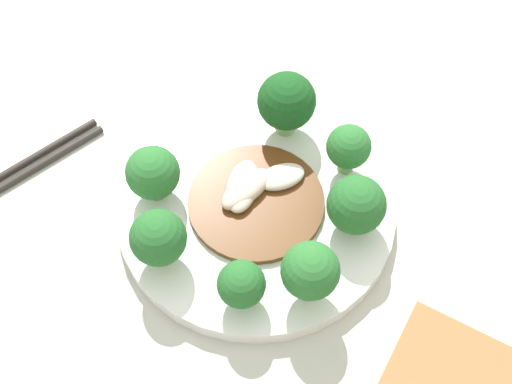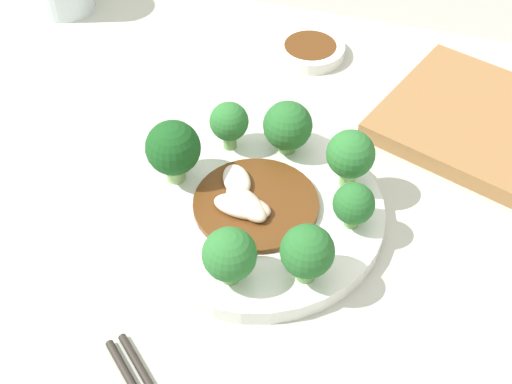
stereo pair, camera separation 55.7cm
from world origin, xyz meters
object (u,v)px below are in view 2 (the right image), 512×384
(broccoli_southwest, at_px, (351,155))
(broccoli_north, at_px, (230,255))
(broccoli_southeast, at_px, (229,122))
(broccoli_west, at_px, (354,204))
(sauce_dish, at_px, (310,50))
(plate, at_px, (256,212))
(broccoli_south, at_px, (288,126))
(stirfry_center, at_px, (251,202))
(cutting_board, at_px, (505,132))
(broccoli_east, at_px, (173,149))
(broccoli_northwest, at_px, (307,252))

(broccoli_southwest, distance_m, broccoli_north, 0.17)
(broccoli_southeast, relative_size, broccoli_southwest, 0.85)
(broccoli_southwest, distance_m, broccoli_west, 0.06)
(broccoli_southwest, relative_size, sauce_dish, 0.74)
(broccoli_west, relative_size, sauce_dish, 0.55)
(broccoli_southwest, relative_size, broccoli_west, 1.33)
(plate, relative_size, broccoli_southwest, 3.94)
(broccoli_south, distance_m, stirfry_center, 0.10)
(broccoli_southwest, xyz_separation_m, cutting_board, (-0.15, -0.14, -0.05))
(broccoli_southeast, xyz_separation_m, cutting_board, (-0.28, -0.12, -0.04))
(broccoli_east, height_order, broccoli_west, broccoli_east)
(broccoli_south, distance_m, broccoli_southeast, 0.06)
(plate, distance_m, sauce_dish, 0.29)
(broccoli_east, height_order, broccoli_southeast, broccoli_east)
(broccoli_west, relative_size, stirfry_center, 0.39)
(stirfry_center, distance_m, cutting_board, 0.31)
(broccoli_north, height_order, broccoli_west, broccoli_north)
(plate, xyz_separation_m, stirfry_center, (0.01, 0.00, 0.02))
(broccoli_north, relative_size, stirfry_center, 0.47)
(broccoli_west, bearing_deg, cutting_board, -125.06)
(broccoli_southwest, height_order, broccoli_west, broccoli_southwest)
(broccoli_south, distance_m, sauce_dish, 0.21)
(broccoli_northwest, bearing_deg, plate, -45.91)
(broccoli_south, distance_m, broccoli_west, 0.12)
(broccoli_southwest, distance_m, sauce_dish, 0.26)
(plate, bearing_deg, broccoli_south, -94.58)
(broccoli_southwest, height_order, broccoli_north, broccoli_southwest)
(broccoli_northwest, relative_size, cutting_board, 0.19)
(stirfry_center, bearing_deg, broccoli_east, -10.28)
(broccoli_northwest, distance_m, cutting_board, 0.32)
(sauce_dish, bearing_deg, broccoli_southwest, 112.63)
(broccoli_south, bearing_deg, sauce_dish, -83.15)
(broccoli_east, bearing_deg, broccoli_northwest, 152.04)
(broccoli_east, distance_m, broccoli_southeast, 0.07)
(broccoli_southeast, height_order, broccoli_southwest, broccoli_southwest)
(broccoli_southwest, relative_size, stirfry_center, 0.52)
(plate, distance_m, stirfry_center, 0.02)
(broccoli_south, distance_m, broccoli_north, 0.18)
(broccoli_north, relative_size, broccoli_west, 1.19)
(broccoli_east, height_order, broccoli_northwest, broccoli_east)
(broccoli_west, bearing_deg, plate, 2.59)
(stirfry_center, bearing_deg, cutting_board, -139.77)
(broccoli_southeast, bearing_deg, broccoli_west, 154.14)
(broccoli_northwest, bearing_deg, broccoli_east, -27.96)
(broccoli_east, xyz_separation_m, broccoli_west, (-0.19, 0.01, -0.01))
(sauce_dish, height_order, cutting_board, cutting_board)
(broccoli_north, distance_m, stirfry_center, 0.09)
(plate, height_order, broccoli_north, broccoli_north)
(broccoli_south, bearing_deg, stirfry_center, 82.37)
(broccoli_south, relative_size, cutting_board, 0.19)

